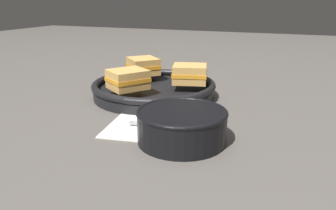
# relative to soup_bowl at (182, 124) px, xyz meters

# --- Properties ---
(ground_plane) EXTENTS (4.00, 4.00, 0.00)m
(ground_plane) POSITION_rel_soup_bowl_xyz_m (-0.05, 0.06, -0.03)
(ground_plane) COLOR #56514C
(napkin) EXTENTS (0.24, 0.22, 0.00)m
(napkin) POSITION_rel_soup_bowl_xyz_m (-0.06, 0.06, -0.03)
(napkin) COLOR white
(napkin) RESTS_ON ground_plane
(soup_bowl) EXTENTS (0.17, 0.17, 0.06)m
(soup_bowl) POSITION_rel_soup_bowl_xyz_m (0.00, 0.00, 0.00)
(soup_bowl) COLOR black
(soup_bowl) RESTS_ON ground_plane
(spoon) EXTENTS (0.16, 0.04, 0.01)m
(spoon) POSITION_rel_soup_bowl_xyz_m (-0.02, 0.04, -0.03)
(spoon) COLOR #9E9EA3
(spoon) RESTS_ON napkin
(skillet) EXTENTS (0.33, 0.33, 0.04)m
(skillet) POSITION_rel_soup_bowl_xyz_m (-0.17, 0.24, -0.01)
(skillet) COLOR black
(skillet) RESTS_ON ground_plane
(sandwich_near_left) EXTENTS (0.11, 0.12, 0.05)m
(sandwich_near_left) POSITION_rel_soup_bowl_xyz_m (-0.19, 0.15, 0.03)
(sandwich_near_left) COLOR tan
(sandwich_near_left) RESTS_ON skillet
(sandwich_near_right) EXTENTS (0.10, 0.10, 0.05)m
(sandwich_near_right) POSITION_rel_soup_bowl_xyz_m (-0.07, 0.27, 0.03)
(sandwich_near_right) COLOR tan
(sandwich_near_right) RESTS_ON skillet
(sandwich_far_left) EXTENTS (0.12, 0.12, 0.05)m
(sandwich_far_left) POSITION_rel_soup_bowl_xyz_m (-0.23, 0.31, 0.03)
(sandwich_far_left) COLOR tan
(sandwich_far_left) RESTS_ON skillet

